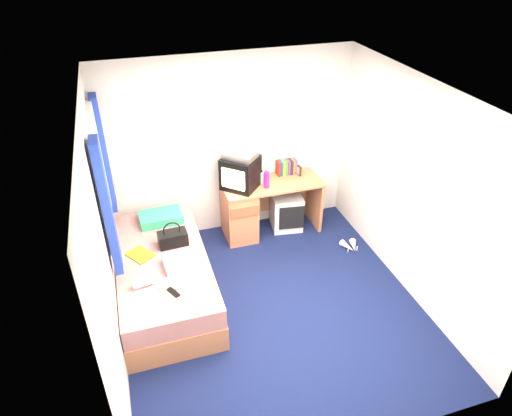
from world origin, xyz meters
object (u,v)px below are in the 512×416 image
object	(u,v)px
bed	(164,277)
storage_cube	(286,211)
magazine	(140,255)
crt_tv	(240,173)
pink_water_bottle	(267,180)
aerosol_can	(261,178)
handbag	(173,238)
colour_swatch_fan	(169,288)
white_heels	(351,246)
picture_frame	(298,170)
vcr	(240,155)
pillow	(161,217)
desk	(251,208)
water_bottle	(143,284)
remote_control	(174,292)
towel	(180,262)

from	to	relation	value
bed	storage_cube	world-z (taller)	bed
magazine	crt_tv	bearing A→B (deg)	29.52
pink_water_bottle	aerosol_can	world-z (taller)	pink_water_bottle
handbag	colour_swatch_fan	distance (m)	0.74
white_heels	picture_frame	bearing A→B (deg)	118.42
vcr	aerosol_can	distance (m)	0.46
pillow	storage_cube	bearing A→B (deg)	5.92
crt_tv	picture_frame	world-z (taller)	crt_tv
colour_swatch_fan	desk	bearing A→B (deg)	47.47
aerosol_can	water_bottle	xyz separation A→B (m)	(-1.67, -1.30, -0.26)
storage_cube	aerosol_can	world-z (taller)	aerosol_can
storage_cube	white_heels	xyz separation A→B (m)	(0.63, -0.74, -0.21)
water_bottle	remote_control	bearing A→B (deg)	-34.39
desk	water_bottle	size ratio (longest dim) A/B	6.50
picture_frame	water_bottle	bearing A→B (deg)	-158.41
bed	magazine	world-z (taller)	magazine
colour_swatch_fan	pink_water_bottle	bearing A→B (deg)	41.55
storage_cube	vcr	xyz separation A→B (m)	(-0.65, -0.00, 0.95)
bed	white_heels	size ratio (longest dim) A/B	8.08
bed	remote_control	xyz separation A→B (m)	(0.05, -0.60, 0.28)
water_bottle	white_heels	size ratio (longest dim) A/B	0.81
pink_water_bottle	white_heels	bearing A→B (deg)	-33.12
crt_tv	water_bottle	distance (m)	1.93
vcr	pink_water_bottle	xyz separation A→B (m)	(0.31, -0.11, -0.35)
desk	pink_water_bottle	xyz separation A→B (m)	(0.17, -0.11, 0.45)
storage_cube	water_bottle	size ratio (longest dim) A/B	2.51
water_bottle	remote_control	xyz separation A→B (m)	(0.28, -0.19, -0.03)
aerosol_can	handbag	bearing A→B (deg)	-151.66
desk	vcr	size ratio (longest dim) A/B	3.35
vcr	magazine	xyz separation A→B (m)	(-1.37, -0.78, -0.66)
white_heels	desk	bearing A→B (deg)	146.91
desk	picture_frame	bearing A→B (deg)	7.25
vcr	handbag	xyz separation A→B (m)	(-0.99, -0.69, -0.57)
desk	towel	bearing A→B (deg)	-135.86
pillow	pink_water_bottle	size ratio (longest dim) A/B	2.36
pillow	white_heels	world-z (taller)	pillow
aerosol_can	white_heels	distance (m)	1.48
white_heels	aerosol_can	bearing A→B (deg)	143.31
desk	colour_swatch_fan	world-z (taller)	desk
aerosol_can	colour_swatch_fan	distance (m)	2.02
towel	colour_swatch_fan	bearing A→B (deg)	-117.52
water_bottle	handbag	bearing A→B (deg)	56.97
remote_control	towel	bearing A→B (deg)	44.37
storage_cube	magazine	distance (m)	2.18
aerosol_can	towel	world-z (taller)	aerosol_can
aerosol_can	magazine	world-z (taller)	aerosol_can
crt_tv	storage_cube	bearing A→B (deg)	42.75
magazine	colour_swatch_fan	size ratio (longest dim) A/B	1.27
colour_swatch_fan	white_heels	size ratio (longest dim) A/B	0.89
magazine	remote_control	bearing A→B (deg)	-69.80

